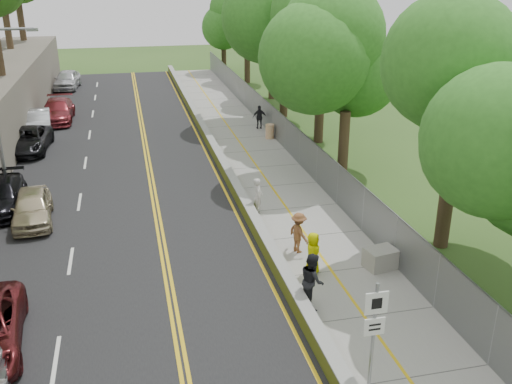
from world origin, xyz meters
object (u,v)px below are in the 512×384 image
signpost (374,324)px  construction_barrel (270,131)px  painter_0 (313,253)px  person_far (260,117)px  concrete_block (381,258)px

signpost → construction_barrel: bearing=82.1°
painter_0 → person_far: size_ratio=0.99×
signpost → painter_0: bearing=86.2°
person_far → construction_barrel: bearing=96.9°
painter_0 → signpost: bearing=-161.2°
painter_0 → person_far: 20.10m
construction_barrel → concrete_block: size_ratio=0.83×
person_far → painter_0: bearing=86.7°
signpost → painter_0: (0.40, 6.04, -1.11)m
signpost → concrete_block: 6.78m
painter_0 → concrete_block: bearing=-70.9°
signpost → construction_barrel: 23.74m
construction_barrel → painter_0: bearing=-99.3°
signpost → construction_barrel: signpost is taller
painter_0 → person_far: person_far is taller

